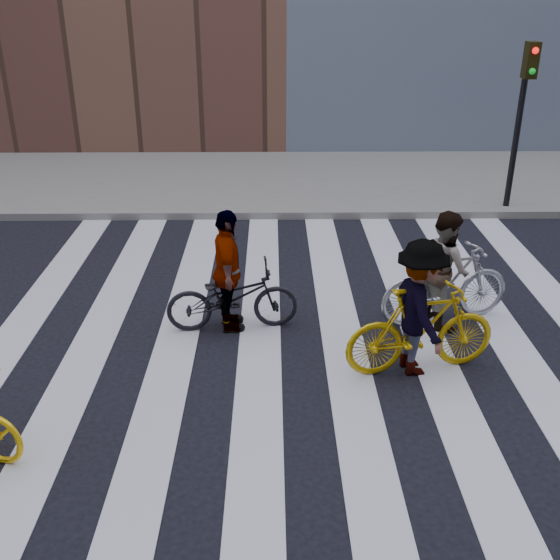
{
  "coord_description": "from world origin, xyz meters",
  "views": [
    {
      "loc": [
        -0.38,
        -7.32,
        4.37
      ],
      "look_at": [
        -0.28,
        0.3,
        0.85
      ],
      "focal_mm": 42.0,
      "sensor_mm": 36.0,
      "label": 1
    }
  ],
  "objects_px": {
    "bike_dark_rear": "(232,297)",
    "rider_rear": "(228,272)",
    "rider_mid": "(444,268)",
    "bike_silver_mid": "(446,284)",
    "rider_right": "(419,308)",
    "bike_yellow_right": "(421,330)",
    "traffic_signal": "(523,100)"
  },
  "relations": [
    {
      "from": "bike_dark_rear",
      "to": "rider_mid",
      "type": "xyz_separation_m",
      "value": [
        2.87,
        0.17,
        0.34
      ]
    },
    {
      "from": "bike_dark_rear",
      "to": "rider_mid",
      "type": "bearing_deg",
      "value": -93.08
    },
    {
      "from": "rider_right",
      "to": "traffic_signal",
      "type": "bearing_deg",
      "value": -38.39
    },
    {
      "from": "bike_yellow_right",
      "to": "rider_right",
      "type": "relative_size",
      "value": 1.1
    },
    {
      "from": "bike_dark_rear",
      "to": "rider_mid",
      "type": "distance_m",
      "value": 2.89
    },
    {
      "from": "bike_yellow_right",
      "to": "bike_dark_rear",
      "type": "relative_size",
      "value": 1.05
    },
    {
      "from": "rider_right",
      "to": "rider_mid",
      "type": "bearing_deg",
      "value": -36.3
    },
    {
      "from": "bike_yellow_right",
      "to": "bike_dark_rear",
      "type": "xyz_separation_m",
      "value": [
        -2.31,
        1.08,
        -0.09
      ]
    },
    {
      "from": "rider_rear",
      "to": "bike_silver_mid",
      "type": "bearing_deg",
      "value": -93.2
    },
    {
      "from": "bike_dark_rear",
      "to": "bike_silver_mid",
      "type": "bearing_deg",
      "value": -93.14
    },
    {
      "from": "bike_yellow_right",
      "to": "rider_right",
      "type": "bearing_deg",
      "value": 79.31
    },
    {
      "from": "traffic_signal",
      "to": "rider_rear",
      "type": "bearing_deg",
      "value": -138.58
    },
    {
      "from": "bike_yellow_right",
      "to": "traffic_signal",
      "type": "bearing_deg",
      "value": -38.0
    },
    {
      "from": "rider_right",
      "to": "rider_rear",
      "type": "xyz_separation_m",
      "value": [
        -2.31,
        1.08,
        0.0
      ]
    },
    {
      "from": "rider_rear",
      "to": "bike_yellow_right",
      "type": "bearing_deg",
      "value": -121.14
    },
    {
      "from": "rider_rear",
      "to": "bike_dark_rear",
      "type": "bearing_deg",
      "value": -96.49
    },
    {
      "from": "bike_yellow_right",
      "to": "rider_right",
      "type": "xyz_separation_m",
      "value": [
        -0.05,
        0.0,
        0.29
      ]
    },
    {
      "from": "traffic_signal",
      "to": "rider_mid",
      "type": "bearing_deg",
      "value": -118.26
    },
    {
      "from": "bike_dark_rear",
      "to": "rider_right",
      "type": "relative_size",
      "value": 1.05
    },
    {
      "from": "bike_dark_rear",
      "to": "rider_rear",
      "type": "height_order",
      "value": "rider_rear"
    },
    {
      "from": "bike_silver_mid",
      "to": "rider_right",
      "type": "relative_size",
      "value": 1.12
    },
    {
      "from": "rider_mid",
      "to": "bike_yellow_right",
      "type": "bearing_deg",
      "value": 142.19
    },
    {
      "from": "bike_silver_mid",
      "to": "rider_mid",
      "type": "xyz_separation_m",
      "value": [
        -0.05,
        0.0,
        0.24
      ]
    },
    {
      "from": "traffic_signal",
      "to": "rider_mid",
      "type": "relative_size",
      "value": 2.06
    },
    {
      "from": "rider_rear",
      "to": "traffic_signal",
      "type": "bearing_deg",
      "value": -55.07
    },
    {
      "from": "bike_dark_rear",
      "to": "rider_right",
      "type": "distance_m",
      "value": 2.54
    },
    {
      "from": "traffic_signal",
      "to": "rider_mid",
      "type": "height_order",
      "value": "traffic_signal"
    },
    {
      "from": "traffic_signal",
      "to": "rider_right",
      "type": "bearing_deg",
      "value": -117.7
    },
    {
      "from": "traffic_signal",
      "to": "rider_right",
      "type": "height_order",
      "value": "traffic_signal"
    },
    {
      "from": "bike_dark_rear",
      "to": "bike_yellow_right",
      "type": "bearing_deg",
      "value": -121.61
    },
    {
      "from": "rider_mid",
      "to": "rider_rear",
      "type": "distance_m",
      "value": 2.92
    },
    {
      "from": "rider_mid",
      "to": "rider_rear",
      "type": "height_order",
      "value": "rider_rear"
    }
  ]
}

